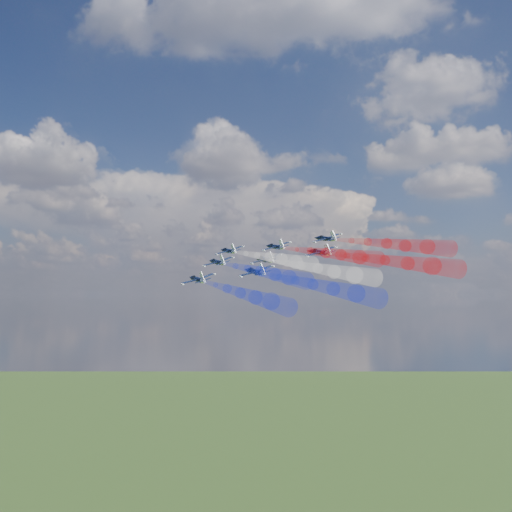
# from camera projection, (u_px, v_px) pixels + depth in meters

# --- Properties ---
(jet_lead) EXTENTS (16.14, 16.59, 7.95)m
(jet_lead) POSITION_uv_depth(u_px,v_px,m) (229.00, 251.00, 189.67)
(jet_lead) COLOR black
(trail_lead) EXTENTS (31.13, 40.71, 11.42)m
(trail_lead) POSITION_uv_depth(u_px,v_px,m) (269.00, 257.00, 163.89)
(trail_lead) COLOR white
(jet_inner_left) EXTENTS (16.14, 16.59, 7.95)m
(jet_inner_left) POSITION_uv_depth(u_px,v_px,m) (217.00, 262.00, 174.72)
(jet_inner_left) COLOR black
(trail_inner_left) EXTENTS (31.13, 40.71, 11.42)m
(trail_inner_left) POSITION_uv_depth(u_px,v_px,m) (260.00, 271.00, 148.93)
(trail_inner_left) COLOR #1726CB
(jet_inner_right) EXTENTS (16.14, 16.59, 7.95)m
(jet_inner_right) POSITION_uv_depth(u_px,v_px,m) (276.00, 247.00, 183.77)
(jet_inner_right) COLOR black
(trail_inner_right) EXTENTS (31.13, 40.71, 11.42)m
(trail_inner_right) POSITION_uv_depth(u_px,v_px,m) (325.00, 253.00, 157.99)
(trail_inner_right) COLOR red
(jet_outer_left) EXTENTS (16.14, 16.59, 7.95)m
(jet_outer_left) POSITION_uv_depth(u_px,v_px,m) (198.00, 279.00, 161.23)
(jet_outer_left) COLOR black
(trail_outer_left) EXTENTS (31.13, 40.71, 11.42)m
(trail_outer_left) POSITION_uv_depth(u_px,v_px,m) (241.00, 293.00, 135.45)
(trail_outer_left) COLOR #1726CB
(jet_center_third) EXTENTS (16.14, 16.59, 7.95)m
(jet_center_third) POSITION_uv_depth(u_px,v_px,m) (265.00, 259.00, 169.81)
(jet_center_third) COLOR black
(trail_center_third) EXTENTS (31.13, 40.71, 11.42)m
(trail_center_third) POSITION_uv_depth(u_px,v_px,m) (317.00, 268.00, 144.02)
(trail_center_third) COLOR white
(jet_outer_right) EXTENTS (16.14, 16.59, 7.95)m
(jet_outer_right) POSITION_uv_depth(u_px,v_px,m) (326.00, 239.00, 177.88)
(jet_outer_right) COLOR black
(trail_outer_right) EXTENTS (31.13, 40.71, 11.42)m
(trail_outer_right) POSITION_uv_depth(u_px,v_px,m) (386.00, 243.00, 152.10)
(trail_outer_right) COLOR red
(jet_rear_left) EXTENTS (16.14, 16.59, 7.95)m
(jet_rear_left) POSITION_uv_depth(u_px,v_px,m) (255.00, 272.00, 152.90)
(jet_rear_left) COLOR black
(trail_rear_left) EXTENTS (31.13, 40.71, 11.42)m
(trail_rear_left) POSITION_uv_depth(u_px,v_px,m) (313.00, 284.00, 127.11)
(trail_rear_left) COLOR #1726CB
(jet_rear_right) EXTENTS (16.14, 16.59, 7.95)m
(jet_rear_right) POSITION_uv_depth(u_px,v_px,m) (320.00, 252.00, 162.18)
(jet_rear_right) COLOR black
(trail_rear_right) EXTENTS (31.13, 40.71, 11.42)m
(trail_rear_right) POSITION_uv_depth(u_px,v_px,m) (386.00, 260.00, 136.39)
(trail_rear_right) COLOR red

